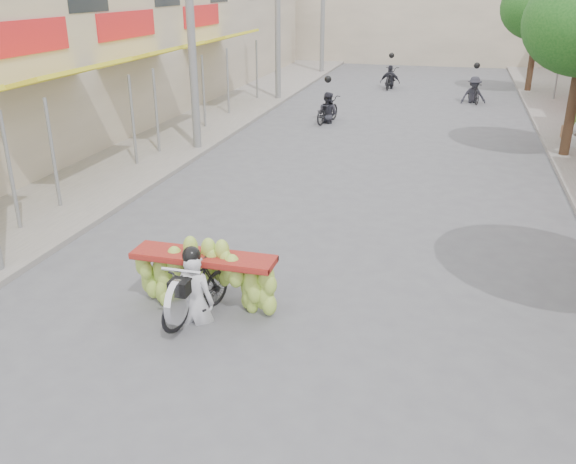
{
  "coord_description": "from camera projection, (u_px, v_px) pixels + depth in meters",
  "views": [
    {
      "loc": [
        2.13,
        -5.04,
        4.81
      ],
      "look_at": [
        -0.25,
        3.7,
        1.1
      ],
      "focal_mm": 38.0,
      "sensor_mm": 36.0,
      "label": 1
    }
  ],
  "objects": [
    {
      "name": "far_building",
      "position": [
        430.0,
        5.0,
        39.45
      ],
      "size": [
        20.0,
        6.0,
        7.0
      ],
      "primitive_type": "cube",
      "color": "#B6A790",
      "rests_on": "ground"
    },
    {
      "name": "sidewalk_left",
      "position": [
        189.0,
        125.0,
        21.91
      ],
      "size": [
        4.0,
        60.0,
        0.12
      ],
      "primitive_type": "cube",
      "color": "gray",
      "rests_on": "ground"
    },
    {
      "name": "ground",
      "position": [
        223.0,
        445.0,
        6.84
      ],
      "size": [
        120.0,
        120.0,
        0.0
      ],
      "primitive_type": "plane",
      "color": "#57575C",
      "rests_on": "ground"
    },
    {
      "name": "bg_motorbike_c",
      "position": [
        391.0,
        72.0,
        29.61
      ],
      "size": [
        1.0,
        1.77,
        1.95
      ],
      "color": "black",
      "rests_on": "ground"
    },
    {
      "name": "banana_motorbike",
      "position": [
        199.0,
        274.0,
        9.3
      ],
      "size": [
        2.27,
        1.81,
        2.06
      ],
      "color": "black",
      "rests_on": "ground"
    },
    {
      "name": "utility_pole_far",
      "position": [
        278.0,
        3.0,
        25.38
      ],
      "size": [
        0.6,
        0.24,
        8.0
      ],
      "color": "slate",
      "rests_on": "ground"
    },
    {
      "name": "utility_pole_mid",
      "position": [
        190.0,
        13.0,
        17.34
      ],
      "size": [
        0.6,
        0.24,
        8.0
      ],
      "color": "slate",
      "rests_on": "ground"
    },
    {
      "name": "bg_motorbike_a",
      "position": [
        327.0,
        103.0,
        22.37
      ],
      "size": [
        0.95,
        1.76,
        1.95
      ],
      "color": "black",
      "rests_on": "ground"
    },
    {
      "name": "bg_motorbike_b",
      "position": [
        475.0,
        82.0,
        25.97
      ],
      "size": [
        1.17,
        1.57,
        1.95
      ],
      "color": "black",
      "rests_on": "ground"
    },
    {
      "name": "shophouse_row_left",
      "position": [
        39.0,
        39.0,
        21.1
      ],
      "size": [
        9.77,
        40.0,
        6.0
      ],
      "color": "#B6A790",
      "rests_on": "ground"
    },
    {
      "name": "street_tree_far",
      "position": [
        539.0,
        8.0,
        27.31
      ],
      "size": [
        3.4,
        3.4,
        5.25
      ],
      "color": "#3A2719",
      "rests_on": "ground"
    }
  ]
}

